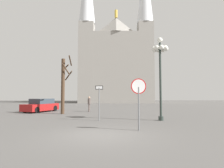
# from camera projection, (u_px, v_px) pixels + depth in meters

# --- Properties ---
(ground_plane) EXTENTS (120.00, 120.00, 0.00)m
(ground_plane) POSITION_uv_depth(u_px,v_px,m) (101.00, 135.00, 8.71)
(ground_plane) COLOR #514F4C
(cathedral) EXTENTS (17.79, 12.64, 39.27)m
(cathedral) POSITION_uv_depth(u_px,v_px,m) (116.00, 59.00, 48.45)
(cathedral) COLOR gray
(cathedral) RESTS_ON ground
(stop_sign) EXTENTS (0.80, 0.13, 2.68)m
(stop_sign) POSITION_uv_depth(u_px,v_px,m) (139.00, 94.00, 9.89)
(stop_sign) COLOR slate
(stop_sign) RESTS_ON ground
(one_way_arrow_sign) EXTENTS (0.55, 0.07, 2.51)m
(one_way_arrow_sign) POSITION_uv_depth(u_px,v_px,m) (99.00, 99.00, 13.68)
(one_way_arrow_sign) COLOR slate
(one_way_arrow_sign) RESTS_ON ground
(street_lamp) EXTENTS (1.24, 1.24, 6.06)m
(street_lamp) POSITION_uv_depth(u_px,v_px,m) (160.00, 60.00, 13.94)
(street_lamp) COLOR #2D3833
(street_lamp) RESTS_ON ground
(bare_tree) EXTENTS (1.17, 1.63, 5.65)m
(bare_tree) POSITION_uv_depth(u_px,v_px,m) (63.00, 84.00, 18.69)
(bare_tree) COLOR #473323
(bare_tree) RESTS_ON ground
(parked_car_near_red) EXTENTS (3.15, 4.48, 1.44)m
(parked_car_near_red) POSITION_uv_depth(u_px,v_px,m) (41.00, 106.00, 20.97)
(parked_car_near_red) COLOR maroon
(parked_car_near_red) RESTS_ON ground
(pedestrian_walking) EXTENTS (0.32, 0.32, 1.68)m
(pedestrian_walking) POSITION_uv_depth(u_px,v_px,m) (89.00, 102.00, 21.16)
(pedestrian_walking) COLOR #594C47
(pedestrian_walking) RESTS_ON ground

